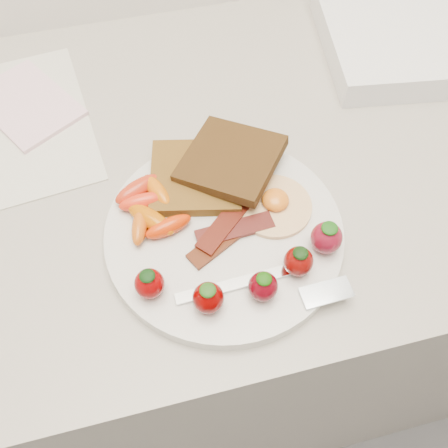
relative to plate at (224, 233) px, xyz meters
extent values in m
cube|color=gray|center=(0.01, 0.13, -0.46)|extent=(2.00, 0.60, 0.90)
cylinder|color=silver|center=(0.00, 0.00, 0.00)|extent=(0.27, 0.27, 0.02)
cube|color=#50320F|center=(-0.02, 0.07, 0.02)|extent=(0.13, 0.13, 0.01)
cube|color=black|center=(0.03, 0.08, 0.03)|extent=(0.15, 0.15, 0.02)
cylinder|color=#F6E8B8|center=(0.06, 0.01, 0.01)|extent=(0.11, 0.11, 0.01)
ellipsoid|color=orange|center=(0.06, 0.02, 0.02)|extent=(0.04, 0.04, 0.02)
cube|color=#351009|center=(-0.01, -0.01, 0.01)|extent=(0.09, 0.06, 0.00)
cube|color=#34080A|center=(0.01, -0.01, 0.01)|extent=(0.09, 0.03, 0.00)
cube|color=black|center=(0.00, 0.00, 0.02)|extent=(0.08, 0.08, 0.00)
ellipsoid|color=red|center=(-0.08, 0.05, 0.02)|extent=(0.05, 0.02, 0.02)
ellipsoid|color=#BB5702|center=(-0.08, 0.03, 0.02)|extent=(0.06, 0.06, 0.02)
ellipsoid|color=#C4550F|center=(-0.09, 0.02, 0.02)|extent=(0.03, 0.05, 0.02)
ellipsoid|color=#D16108|center=(-0.06, 0.06, 0.02)|extent=(0.04, 0.06, 0.02)
ellipsoid|color=#B72C13|center=(-0.09, 0.07, 0.02)|extent=(0.06, 0.04, 0.02)
ellipsoid|color=red|center=(-0.06, 0.01, 0.02)|extent=(0.06, 0.03, 0.02)
ellipsoid|color=#750203|center=(-0.09, -0.06, 0.03)|extent=(0.03, 0.03, 0.03)
ellipsoid|color=black|center=(-0.09, -0.06, 0.04)|extent=(0.02, 0.02, 0.01)
ellipsoid|color=#5F0000|center=(-0.04, -0.09, 0.03)|extent=(0.03, 0.03, 0.04)
ellipsoid|color=#204B12|center=(-0.04, -0.09, 0.05)|extent=(0.02, 0.02, 0.01)
ellipsoid|color=#56030D|center=(0.02, -0.09, 0.03)|extent=(0.03, 0.03, 0.03)
ellipsoid|color=#154607|center=(0.02, -0.09, 0.04)|extent=(0.02, 0.02, 0.01)
ellipsoid|color=#670704|center=(0.06, -0.07, 0.03)|extent=(0.03, 0.03, 0.04)
ellipsoid|color=black|center=(0.06, -0.07, 0.04)|extent=(0.02, 0.02, 0.01)
ellipsoid|color=maroon|center=(0.10, -0.05, 0.03)|extent=(0.03, 0.03, 0.04)
ellipsoid|color=#164B0F|center=(0.10, -0.05, 0.05)|extent=(0.02, 0.02, 0.01)
cube|color=white|center=(-0.01, -0.07, 0.01)|extent=(0.13, 0.02, 0.00)
cube|color=silver|center=(0.08, -0.10, 0.01)|extent=(0.05, 0.03, 0.00)
cube|color=beige|center=(-0.23, 0.24, -0.01)|extent=(0.23, 0.28, 0.00)
cube|color=beige|center=(-0.21, 0.27, 0.00)|extent=(0.16, 0.18, 0.01)
cube|color=white|center=(0.37, 0.25, 0.01)|extent=(0.32, 0.27, 0.04)
camera|label=1|loc=(-0.07, -0.29, 0.49)|focal=40.00mm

